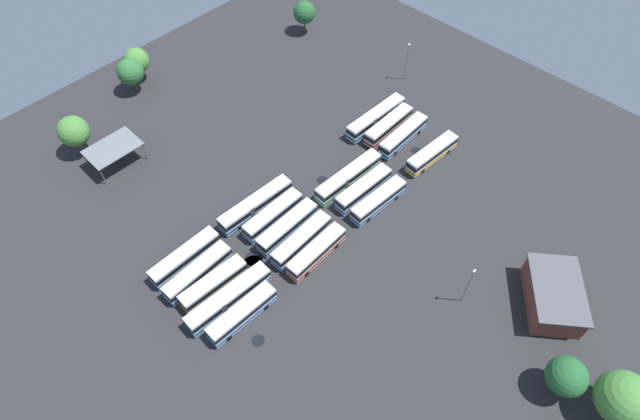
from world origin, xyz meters
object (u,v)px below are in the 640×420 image
(bus_row1_slot4, at_px, (255,205))
(depot_building, at_px, (553,296))
(bus_row1_slot0, at_px, (316,252))
(bus_row1_slot2, at_px, (287,227))
(bus_row0_slot1, at_px, (228,298))
(tree_northwest, at_px, (73,131))
(bus_row2_slot0, at_px, (378,200))
(tree_west_edge, at_px, (624,399))
(bus_row3_slot4, at_px, (376,117))
(bus_row3_slot2, at_px, (403,135))
(bus_row0_slot0, at_px, (242,313))
(bus_row0_slot2, at_px, (214,284))
(maintenance_shelter, at_px, (113,148))
(bus_row2_slot1, at_px, (363,189))
(tree_northeast, at_px, (566,377))
(lamp_post_near_entrance, at_px, (468,285))
(tree_north_edge, at_px, (137,60))
(bus_row1_slot1, at_px, (301,240))
(bus_row3_slot0, at_px, (432,153))
(bus_row2_slot2, at_px, (348,177))
(bus_row0_slot3, at_px, (198,272))
(tree_east_edge, at_px, (304,12))
(lamp_post_far_corner, at_px, (407,60))
(bus_row3_slot3, at_px, (389,125))
(bus_row1_slot3, at_px, (273,215))
(bus_row0_slot4, at_px, (185,257))

(bus_row1_slot4, relative_size, depot_building, 1.05)
(bus_row1_slot0, relative_size, bus_row1_slot2, 0.95)
(bus_row0_slot1, bearing_deg, tree_northwest, 87.62)
(bus_row2_slot0, bearing_deg, tree_west_edge, -97.50)
(bus_row1_slot2, bearing_deg, bus_row3_slot4, 11.74)
(depot_building, bearing_deg, bus_row3_slot2, 72.19)
(bus_row0_slot0, distance_m, bus_row1_slot2, 17.51)
(bus_row0_slot2, bearing_deg, maintenance_shelter, 81.92)
(bus_row0_slot0, relative_size, bus_row2_slot1, 0.97)
(tree_northeast, bearing_deg, bus_row0_slot0, 119.97)
(bus_row0_slot1, xyz_separation_m, bus_row2_slot0, (31.12, -4.47, -0.00))
(maintenance_shelter, relative_size, tree_west_edge, 1.08)
(bus_row0_slot0, xyz_separation_m, bus_row1_slot2, (16.19, 6.66, 0.00))
(bus_row1_slot0, xyz_separation_m, bus_row2_slot1, (15.72, 3.23, 0.00))
(bus_row3_slot4, xyz_separation_m, lamp_post_near_entrance, (-21.82, -36.00, 3.23))
(tree_north_edge, bearing_deg, bus_row1_slot1, -97.34)
(bus_row1_slot0, relative_size, bus_row3_slot0, 0.96)
(depot_building, relative_size, tree_north_edge, 1.88)
(tree_northeast, relative_size, tree_west_edge, 0.83)
(bus_row2_slot2, bearing_deg, bus_row0_slot3, 172.78)
(bus_row1_slot4, height_order, depot_building, depot_building)
(bus_row0_slot1, height_order, bus_row0_slot3, same)
(bus_row0_slot1, xyz_separation_m, bus_row2_slot1, (31.40, -0.76, -0.00))
(bus_row2_slot1, height_order, tree_east_edge, tree_east_edge)
(bus_row0_slot3, bearing_deg, bus_row0_slot1, -87.32)
(bus_row1_slot0, relative_size, bus_row1_slot1, 0.96)
(bus_row0_slot0, distance_m, bus_row0_slot1, 3.52)
(bus_row1_slot2, height_order, bus_row2_slot1, same)
(bus_row1_slot0, height_order, bus_row1_slot2, same)
(bus_row0_slot3, distance_m, lamp_post_far_corner, 63.91)
(bus_row0_slot0, relative_size, bus_row3_slot3, 0.97)
(bus_row2_slot2, bearing_deg, bus_row0_slot2, 178.97)
(lamp_post_near_entrance, xyz_separation_m, tree_north_edge, (-2.63, 82.94, -0.06))
(bus_row1_slot2, height_order, bus_row1_slot4, same)
(bus_row1_slot3, height_order, tree_northeast, tree_northeast)
(lamp_post_far_corner, xyz_separation_m, tree_west_edge, (-38.05, -65.01, 0.60))
(bus_row0_slot0, distance_m, maintenance_shelter, 42.64)
(tree_north_edge, bearing_deg, bus_row0_slot2, -113.43)
(bus_row1_slot2, height_order, tree_north_edge, tree_north_edge)
(bus_row0_slot3, xyz_separation_m, bus_row3_slot4, (47.79, 2.57, 0.00))
(lamp_post_far_corner, height_order, tree_east_edge, lamp_post_far_corner)
(bus_row3_slot3, bearing_deg, tree_north_edge, 115.94)
(bus_row0_slot4, relative_size, bus_row1_slot4, 0.85)
(lamp_post_near_entrance, bearing_deg, bus_row1_slot2, 108.27)
(bus_row1_slot1, relative_size, bus_row1_slot3, 1.02)
(bus_row2_slot0, height_order, tree_north_edge, tree_north_edge)
(bus_row1_slot3, height_order, tree_east_edge, tree_east_edge)
(bus_row3_slot2, height_order, lamp_post_near_entrance, lamp_post_near_entrance)
(bus_row1_slot0, bearing_deg, bus_row1_slot3, 88.48)
(bus_row0_slot3, height_order, tree_east_edge, tree_east_edge)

